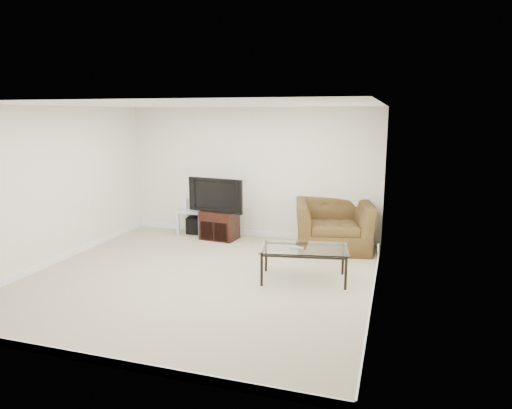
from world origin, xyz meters
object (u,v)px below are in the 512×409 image
(television, at_px, (218,194))
(recliner, at_px, (334,217))
(tv_stand, at_px, (219,225))
(coffee_table, at_px, (304,264))
(side_table, at_px, (194,221))
(subwoofer, at_px, (196,225))

(television, relative_size, recliner, 0.79)
(television, height_order, recliner, television)
(tv_stand, distance_m, coffee_table, 2.62)
(side_table, xyz_separation_m, recliner, (2.83, -0.23, 0.33))
(coffee_table, bearing_deg, recliner, 83.73)
(recliner, bearing_deg, subwoofer, 162.58)
(tv_stand, height_order, television, television)
(tv_stand, bearing_deg, recliner, 5.89)
(recliner, height_order, coffee_table, recliner)
(television, height_order, side_table, television)
(television, xyz_separation_m, subwoofer, (-0.62, 0.28, -0.70))
(recliner, bearing_deg, coffee_table, -108.55)
(side_table, xyz_separation_m, subwoofer, (0.03, 0.02, -0.07))
(television, bearing_deg, side_table, 166.12)
(side_table, bearing_deg, coffee_table, -36.14)
(television, distance_m, coffee_table, 2.68)
(tv_stand, distance_m, recliner, 2.20)
(subwoofer, bearing_deg, television, -24.26)
(side_table, xyz_separation_m, coffee_table, (2.64, -1.93, -0.01))
(tv_stand, distance_m, side_table, 0.69)
(subwoofer, xyz_separation_m, recliner, (2.80, -0.25, 0.40))
(tv_stand, bearing_deg, side_table, 166.48)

